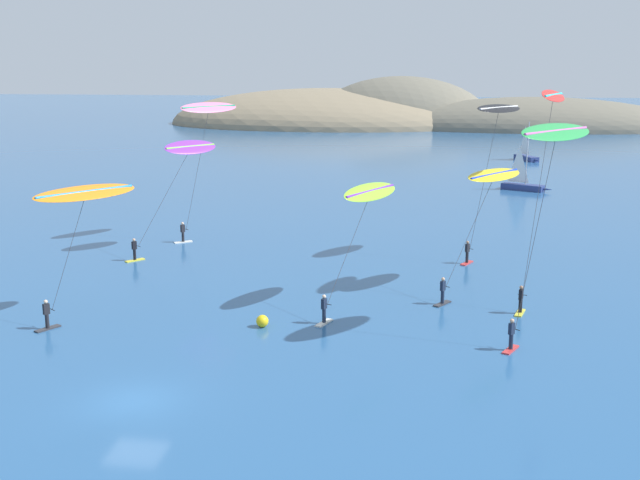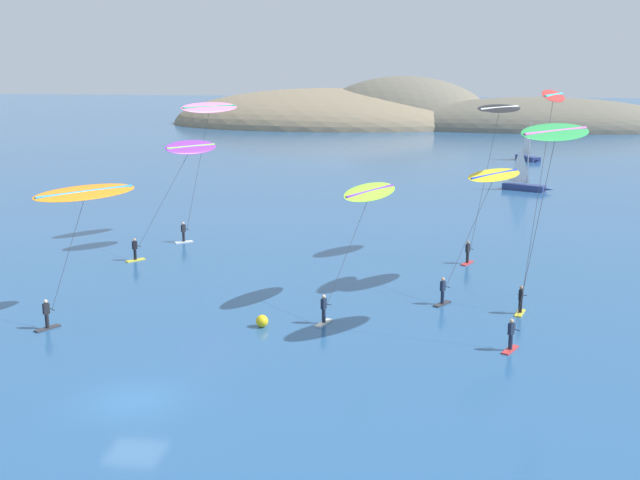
{
  "view_description": "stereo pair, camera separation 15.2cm",
  "coord_description": "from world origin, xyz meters",
  "px_view_note": "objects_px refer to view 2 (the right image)",
  "views": [
    {
      "loc": [
        12.63,
        -31.36,
        14.68
      ],
      "look_at": [
        5.81,
        17.75,
        3.49
      ],
      "focal_mm": 45.0,
      "sensor_mm": 36.0,
      "label": 1
    },
    {
      "loc": [
        12.78,
        -31.34,
        14.68
      ],
      "look_at": [
        5.81,
        17.75,
        3.49
      ],
      "focal_mm": 45.0,
      "sensor_mm": 36.0,
      "label": 2
    }
  ],
  "objects_px": {
    "kitesurfer_purple": "(187,155)",
    "kitesurfer_lime": "(367,200)",
    "kitesurfer_orange": "(83,200)",
    "kitesurfer_red": "(550,116)",
    "kitesurfer_black": "(497,119)",
    "kitesurfer_green": "(554,145)",
    "kitesurfer_yellow": "(491,182)",
    "sailboat_far": "(529,156)",
    "kitesurfer_pink": "(208,118)",
    "marker_buoy": "(262,321)",
    "sailboat_near": "(527,185)"
  },
  "relations": [
    {
      "from": "sailboat_near",
      "to": "kitesurfer_purple",
      "type": "xyz_separation_m",
      "value": [
        -29.51,
        -33.83,
        6.82
      ]
    },
    {
      "from": "kitesurfer_pink",
      "to": "kitesurfer_black",
      "type": "distance_m",
      "value": 23.25
    },
    {
      "from": "sailboat_far",
      "to": "kitesurfer_yellow",
      "type": "relative_size",
      "value": 0.7
    },
    {
      "from": "kitesurfer_lime",
      "to": "kitesurfer_purple",
      "type": "bearing_deg",
      "value": 140.74
    },
    {
      "from": "kitesurfer_purple",
      "to": "kitesurfer_black",
      "type": "xyz_separation_m",
      "value": [
        23.4,
        1.32,
        2.96
      ]
    },
    {
      "from": "kitesurfer_pink",
      "to": "kitesurfer_black",
      "type": "bearing_deg",
      "value": -8.37
    },
    {
      "from": "kitesurfer_orange",
      "to": "kitesurfer_red",
      "type": "xyz_separation_m",
      "value": [
        26.46,
        8.85,
        4.32
      ]
    },
    {
      "from": "kitesurfer_lime",
      "to": "marker_buoy",
      "type": "relative_size",
      "value": 11.74
    },
    {
      "from": "kitesurfer_purple",
      "to": "kitesurfer_lime",
      "type": "relative_size",
      "value": 1.05
    },
    {
      "from": "sailboat_near",
      "to": "marker_buoy",
      "type": "bearing_deg",
      "value": -111.22
    },
    {
      "from": "kitesurfer_lime",
      "to": "marker_buoy",
      "type": "bearing_deg",
      "value": -135.48
    },
    {
      "from": "kitesurfer_lime",
      "to": "kitesurfer_green",
      "type": "height_order",
      "value": "kitesurfer_green"
    },
    {
      "from": "kitesurfer_red",
      "to": "kitesurfer_green",
      "type": "bearing_deg",
      "value": -96.19
    },
    {
      "from": "sailboat_far",
      "to": "kitesurfer_red",
      "type": "xyz_separation_m",
      "value": [
        -7.05,
        -70.77,
        10.66
      ]
    },
    {
      "from": "sailboat_far",
      "to": "kitesurfer_lime",
      "type": "relative_size",
      "value": 0.7
    },
    {
      "from": "kitesurfer_lime",
      "to": "kitesurfer_red",
      "type": "height_order",
      "value": "kitesurfer_red"
    },
    {
      "from": "kitesurfer_black",
      "to": "marker_buoy",
      "type": "bearing_deg",
      "value": -126.28
    },
    {
      "from": "sailboat_far",
      "to": "marker_buoy",
      "type": "height_order",
      "value": "sailboat_far"
    },
    {
      "from": "kitesurfer_purple",
      "to": "marker_buoy",
      "type": "height_order",
      "value": "kitesurfer_purple"
    },
    {
      "from": "kitesurfer_green",
      "to": "kitesurfer_black",
      "type": "height_order",
      "value": "kitesurfer_green"
    },
    {
      "from": "kitesurfer_orange",
      "to": "kitesurfer_red",
      "type": "distance_m",
      "value": 28.23
    },
    {
      "from": "kitesurfer_purple",
      "to": "kitesurfer_lime",
      "type": "bearing_deg",
      "value": -39.26
    },
    {
      "from": "sailboat_near",
      "to": "kitesurfer_black",
      "type": "bearing_deg",
      "value": -100.64
    },
    {
      "from": "sailboat_far",
      "to": "kitesurfer_green",
      "type": "relative_size",
      "value": 0.5
    },
    {
      "from": "kitesurfer_red",
      "to": "kitesurfer_black",
      "type": "bearing_deg",
      "value": 103.88
    },
    {
      "from": "kitesurfer_purple",
      "to": "kitesurfer_red",
      "type": "distance_m",
      "value": 27.46
    },
    {
      "from": "kitesurfer_yellow",
      "to": "kitesurfer_red",
      "type": "relative_size",
      "value": 0.64
    },
    {
      "from": "sailboat_near",
      "to": "kitesurfer_lime",
      "type": "xyz_separation_m",
      "value": [
        -14.55,
        -46.06,
        5.79
      ]
    },
    {
      "from": "kitesurfer_black",
      "to": "marker_buoy",
      "type": "height_order",
      "value": "kitesurfer_black"
    },
    {
      "from": "sailboat_far",
      "to": "kitesurfer_orange",
      "type": "bearing_deg",
      "value": -112.82
    },
    {
      "from": "kitesurfer_black",
      "to": "kitesurfer_orange",
      "type": "relative_size",
      "value": 1.48
    },
    {
      "from": "kitesurfer_pink",
      "to": "kitesurfer_orange",
      "type": "xyz_separation_m",
      "value": [
        -1.03,
        -22.06,
        -3.05
      ]
    },
    {
      "from": "sailboat_far",
      "to": "kitesurfer_pink",
      "type": "xyz_separation_m",
      "value": [
        -32.48,
        -57.56,
        9.38
      ]
    },
    {
      "from": "kitesurfer_pink",
      "to": "marker_buoy",
      "type": "bearing_deg",
      "value": -67.6
    },
    {
      "from": "kitesurfer_lime",
      "to": "kitesurfer_yellow",
      "type": "distance_m",
      "value": 8.96
    },
    {
      "from": "kitesurfer_green",
      "to": "kitesurfer_yellow",
      "type": "xyz_separation_m",
      "value": [
        -2.35,
        9.54,
        -3.42
      ]
    },
    {
      "from": "sailboat_far",
      "to": "kitesurfer_green",
      "type": "height_order",
      "value": "kitesurfer_green"
    },
    {
      "from": "sailboat_far",
      "to": "kitesurfer_orange",
      "type": "xyz_separation_m",
      "value": [
        -33.5,
        -79.62,
        6.33
      ]
    },
    {
      "from": "kitesurfer_lime",
      "to": "kitesurfer_orange",
      "type": "xyz_separation_m",
      "value": [
        -15.58,
        -5.13,
        0.54
      ]
    },
    {
      "from": "kitesurfer_green",
      "to": "kitesurfer_black",
      "type": "bearing_deg",
      "value": 94.67
    },
    {
      "from": "kitesurfer_black",
      "to": "kitesurfer_orange",
      "type": "height_order",
      "value": "kitesurfer_black"
    },
    {
      "from": "kitesurfer_green",
      "to": "kitesurfer_pink",
      "type": "distance_m",
      "value": 32.77
    },
    {
      "from": "sailboat_near",
      "to": "kitesurfer_black",
      "type": "xyz_separation_m",
      "value": [
        -6.11,
        -32.51,
        9.78
      ]
    },
    {
      "from": "kitesurfer_purple",
      "to": "kitesurfer_orange",
      "type": "xyz_separation_m",
      "value": [
        -0.62,
        -17.35,
        -0.49
      ]
    },
    {
      "from": "kitesurfer_pink",
      "to": "kitesurfer_red",
      "type": "bearing_deg",
      "value": -27.45
    },
    {
      "from": "sailboat_far",
      "to": "kitesurfer_pink",
      "type": "bearing_deg",
      "value": -119.43
    },
    {
      "from": "sailboat_near",
      "to": "marker_buoy",
      "type": "relative_size",
      "value": 8.21
    },
    {
      "from": "sailboat_far",
      "to": "kitesurfer_orange",
      "type": "height_order",
      "value": "kitesurfer_orange"
    },
    {
      "from": "sailboat_near",
      "to": "kitesurfer_orange",
      "type": "bearing_deg",
      "value": -120.48
    },
    {
      "from": "sailboat_near",
      "to": "kitesurfer_pink",
      "type": "height_order",
      "value": "kitesurfer_pink"
    }
  ]
}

